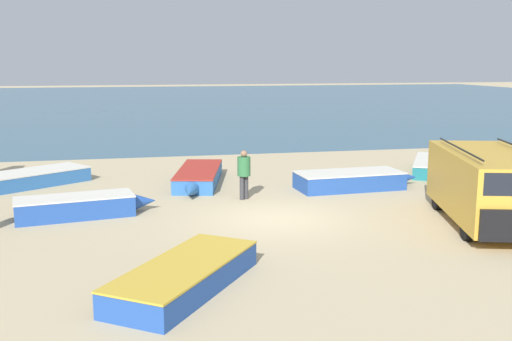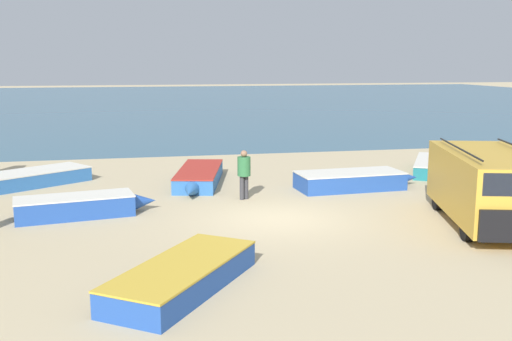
{
  "view_description": "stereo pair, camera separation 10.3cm",
  "coord_description": "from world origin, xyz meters",
  "px_view_note": "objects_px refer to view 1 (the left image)",
  "views": [
    {
      "loc": [
        -4.08,
        -16.01,
        4.42
      ],
      "look_at": [
        -0.14,
        2.27,
        1.0
      ],
      "focal_mm": 42.0,
      "sensor_mm": 36.0,
      "label": 1
    },
    {
      "loc": [
        -3.98,
        -16.03,
        4.42
      ],
      "look_at": [
        -0.14,
        2.27,
        1.0
      ],
      "focal_mm": 42.0,
      "sensor_mm": 36.0,
      "label": 2
    }
  ],
  "objects_px": {
    "parked_van": "(489,185)",
    "fisherman_1": "(244,170)",
    "fishing_rowboat_5": "(435,167)",
    "fishing_rowboat_0": "(198,177)",
    "fishing_rowboat_2": "(81,206)",
    "fishing_rowboat_4": "(27,179)",
    "fishing_rowboat_3": "(353,180)",
    "fishing_rowboat_1": "(188,274)"
  },
  "relations": [
    {
      "from": "fishing_rowboat_0",
      "to": "fishing_rowboat_3",
      "type": "bearing_deg",
      "value": 82.64
    },
    {
      "from": "fishing_rowboat_0",
      "to": "fishing_rowboat_1",
      "type": "height_order",
      "value": "fishing_rowboat_0"
    },
    {
      "from": "fishing_rowboat_0",
      "to": "fishing_rowboat_1",
      "type": "distance_m",
      "value": 10.14
    },
    {
      "from": "fishing_rowboat_4",
      "to": "parked_van",
      "type": "bearing_deg",
      "value": 113.46
    },
    {
      "from": "fishing_rowboat_1",
      "to": "fishing_rowboat_4",
      "type": "relative_size",
      "value": 0.94
    },
    {
      "from": "fishing_rowboat_5",
      "to": "fisherman_1",
      "type": "height_order",
      "value": "fisherman_1"
    },
    {
      "from": "parked_van",
      "to": "fishing_rowboat_5",
      "type": "bearing_deg",
      "value": 177.31
    },
    {
      "from": "fishing_rowboat_2",
      "to": "fishing_rowboat_3",
      "type": "height_order",
      "value": "fishing_rowboat_2"
    },
    {
      "from": "fishing_rowboat_0",
      "to": "fishing_rowboat_2",
      "type": "xyz_separation_m",
      "value": [
        -3.87,
        -3.91,
        0.03
      ]
    },
    {
      "from": "fishing_rowboat_3",
      "to": "fishing_rowboat_5",
      "type": "height_order",
      "value": "fishing_rowboat_3"
    },
    {
      "from": "parked_van",
      "to": "fisherman_1",
      "type": "relative_size",
      "value": 3.46
    },
    {
      "from": "fishing_rowboat_2",
      "to": "fishing_rowboat_1",
      "type": "bearing_deg",
      "value": -77.76
    },
    {
      "from": "fishing_rowboat_5",
      "to": "fishing_rowboat_0",
      "type": "bearing_deg",
      "value": -58.9
    },
    {
      "from": "fishing_rowboat_2",
      "to": "fisherman_1",
      "type": "relative_size",
      "value": 2.54
    },
    {
      "from": "parked_van",
      "to": "fishing_rowboat_5",
      "type": "xyz_separation_m",
      "value": [
        2.42,
        7.31,
        -0.85
      ]
    },
    {
      "from": "fishing_rowboat_0",
      "to": "fishing_rowboat_4",
      "type": "bearing_deg",
      "value": -85.84
    },
    {
      "from": "parked_van",
      "to": "fishing_rowboat_0",
      "type": "relative_size",
      "value": 1.06
    },
    {
      "from": "fishing_rowboat_3",
      "to": "fishing_rowboat_4",
      "type": "bearing_deg",
      "value": 162.18
    },
    {
      "from": "parked_van",
      "to": "fishing_rowboat_1",
      "type": "relative_size",
      "value": 1.28
    },
    {
      "from": "fishing_rowboat_0",
      "to": "fishing_rowboat_2",
      "type": "height_order",
      "value": "fishing_rowboat_2"
    },
    {
      "from": "fishing_rowboat_4",
      "to": "fishing_rowboat_5",
      "type": "height_order",
      "value": "fishing_rowboat_4"
    },
    {
      "from": "fishing_rowboat_1",
      "to": "fisherman_1",
      "type": "height_order",
      "value": "fisherman_1"
    },
    {
      "from": "fishing_rowboat_1",
      "to": "parked_van",
      "type": "bearing_deg",
      "value": -35.54
    },
    {
      "from": "parked_van",
      "to": "fisherman_1",
      "type": "height_order",
      "value": "parked_van"
    },
    {
      "from": "parked_van",
      "to": "fishing_rowboat_3",
      "type": "distance_m",
      "value": 5.6
    },
    {
      "from": "fishing_rowboat_4",
      "to": "fishing_rowboat_2",
      "type": "bearing_deg",
      "value": 79.32
    },
    {
      "from": "fishing_rowboat_3",
      "to": "fishing_rowboat_4",
      "type": "distance_m",
      "value": 11.65
    },
    {
      "from": "fishing_rowboat_3",
      "to": "fishing_rowboat_5",
      "type": "relative_size",
      "value": 0.99
    },
    {
      "from": "fisherman_1",
      "to": "fishing_rowboat_1",
      "type": "bearing_deg",
      "value": -41.53
    },
    {
      "from": "fishing_rowboat_1",
      "to": "fishing_rowboat_2",
      "type": "bearing_deg",
      "value": 57.59
    },
    {
      "from": "fishing_rowboat_4",
      "to": "fishing_rowboat_5",
      "type": "xyz_separation_m",
      "value": [
        15.6,
        -0.77,
        -0.0
      ]
    },
    {
      "from": "parked_van",
      "to": "fishing_rowboat_2",
      "type": "xyz_separation_m",
      "value": [
        -10.98,
        3.23,
        -0.81
      ]
    },
    {
      "from": "parked_van",
      "to": "fishing_rowboat_0",
      "type": "height_order",
      "value": "parked_van"
    },
    {
      "from": "fishing_rowboat_0",
      "to": "fisherman_1",
      "type": "relative_size",
      "value": 3.28
    },
    {
      "from": "fishing_rowboat_0",
      "to": "fishing_rowboat_5",
      "type": "distance_m",
      "value": 9.54
    },
    {
      "from": "fishing_rowboat_2",
      "to": "fisherman_1",
      "type": "bearing_deg",
      "value": 3.14
    },
    {
      "from": "fishing_rowboat_0",
      "to": "fisherman_1",
      "type": "bearing_deg",
      "value": 35.8
    },
    {
      "from": "fishing_rowboat_2",
      "to": "fishing_rowboat_0",
      "type": "bearing_deg",
      "value": 35.57
    },
    {
      "from": "fishing_rowboat_1",
      "to": "fishing_rowboat_4",
      "type": "xyz_separation_m",
      "value": [
        -4.67,
        10.99,
        -0.0
      ]
    },
    {
      "from": "fishing_rowboat_1",
      "to": "fisherman_1",
      "type": "relative_size",
      "value": 2.7
    },
    {
      "from": "fishing_rowboat_4",
      "to": "fishing_rowboat_3",
      "type": "bearing_deg",
      "value": 130.68
    },
    {
      "from": "fishing_rowboat_2",
      "to": "fishing_rowboat_3",
      "type": "relative_size",
      "value": 0.9
    }
  ]
}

